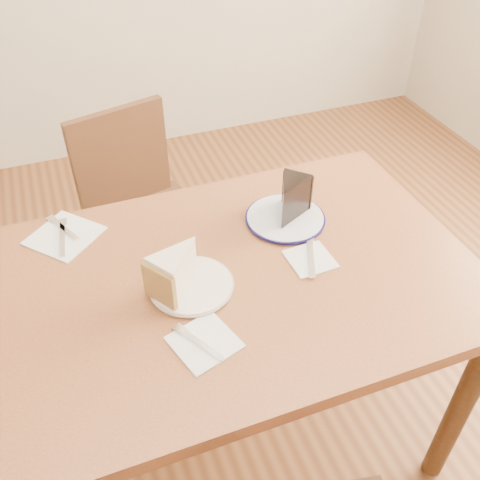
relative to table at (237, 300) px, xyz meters
The scene contains 14 objects.
ground 0.65m from the table, ahead, with size 4.00×4.00×0.00m, color #4A2713.
table is the anchor object (origin of this frame).
chair_far 0.69m from the table, 100.15° to the left, with size 0.51×0.51×0.85m.
plate_cream 0.16m from the table, behind, with size 0.20×0.20×0.01m, color white.
plate_navy 0.27m from the table, 37.17° to the left, with size 0.21×0.21×0.01m, color white.
carrot_cake 0.21m from the table, behind, with size 0.09×0.13×0.10m, color beige, non-canonical shape.
chocolate_cake 0.30m from the table, 35.26° to the left, with size 0.08×0.12×0.10m, color black, non-canonical shape.
napkin_cream 0.25m from the table, 128.33° to the right, with size 0.13×0.13×0.00m, color white.
napkin_navy 0.22m from the table, ahead, with size 0.11×0.11×0.00m, color white.
napkin_spare 0.50m from the table, 142.48° to the left, with size 0.16×0.16×0.00m, color white.
fork_cream 0.26m from the table, 130.80° to the right, with size 0.01×0.14×0.00m, color silver.
knife_navy 0.22m from the table, ahead, with size 0.02×0.17×0.00m, color silver.
fork_spare 0.52m from the table, 139.82° to the left, with size 0.01×0.14×0.00m, color silver.
knife_spare 0.50m from the table, 143.95° to the left, with size 0.01×0.16×0.00m, color silver.
Camera 1 is at (-0.33, -0.90, 1.68)m, focal length 40.00 mm.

